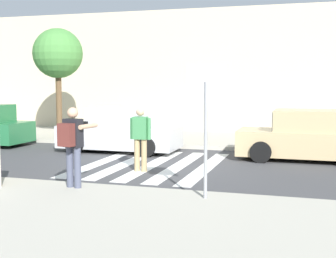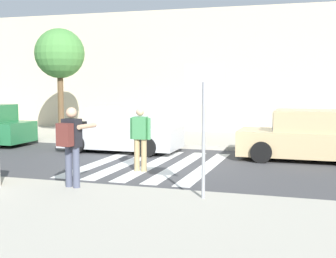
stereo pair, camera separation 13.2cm
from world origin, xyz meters
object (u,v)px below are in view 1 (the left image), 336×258
photographer_with_backpack (72,140)px  pedestrian_crossing (140,136)px  stop_sign (206,101)px  parked_car_silver (121,131)px  street_tree_west (58,54)px  parked_car_tan (307,137)px

photographer_with_backpack → pedestrian_crossing: size_ratio=1.00×
stop_sign → parked_car_silver: size_ratio=0.63×
stop_sign → photographer_with_backpack: (-2.91, 0.05, -0.86)m
pedestrian_crossing → street_tree_west: street_tree_west is taller
pedestrian_crossing → street_tree_west: 8.24m
stop_sign → parked_car_tan: bearing=73.1°
street_tree_west → pedestrian_crossing: bearing=-44.2°
stop_sign → parked_car_tan: size_ratio=0.63×
photographer_with_backpack → parked_car_tan: photographer_with_backpack is taller
street_tree_west → stop_sign: bearing=-46.1°
stop_sign → parked_car_silver: bearing=125.5°
parked_car_silver → street_tree_west: 5.17m
photographer_with_backpack → parked_car_silver: 6.19m
photographer_with_backpack → parked_car_silver: photographer_with_backpack is taller
parked_car_silver → street_tree_west: bearing=148.5°
pedestrian_crossing → stop_sign: bearing=-49.9°
stop_sign → street_tree_west: street_tree_west is taller
stop_sign → parked_car_silver: 7.56m
stop_sign → pedestrian_crossing: 3.90m
photographer_with_backpack → street_tree_west: size_ratio=0.39×
photographer_with_backpack → street_tree_west: street_tree_west is taller
parked_car_tan → stop_sign: bearing=-106.9°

